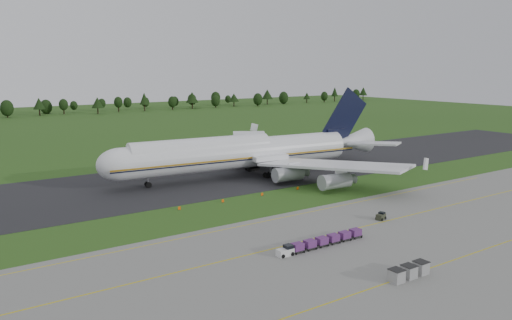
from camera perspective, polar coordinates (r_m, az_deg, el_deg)
ground at (r=100.00m, az=-0.16°, el=-5.18°), size 600.00×600.00×0.00m
apron at (r=75.52m, az=14.55°, el=-10.79°), size 300.00×52.00×0.06m
taxiway at (r=123.57m, az=-7.38°, el=-2.21°), size 300.00×40.00×0.08m
apron_markings at (r=79.99m, az=10.75°, el=-9.39°), size 300.00×30.20×0.01m
tree_line at (r=306.82m, az=-23.03°, el=5.80°), size 529.80×22.52×11.78m
aircraft at (r=125.20m, az=-1.29°, el=0.91°), size 77.33×75.07×21.69m
baggage_train at (r=77.86m, az=7.36°, el=-9.24°), size 16.34×1.48×1.43m
utility_cart at (r=93.20m, az=14.07°, el=-6.32°), size 2.13×1.63×1.04m
uld_row at (r=69.39m, az=17.08°, el=-12.08°), size 6.53×1.73×1.71m
edge_markers at (r=104.67m, az=-1.49°, el=-4.31°), size 29.68×0.30×0.60m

